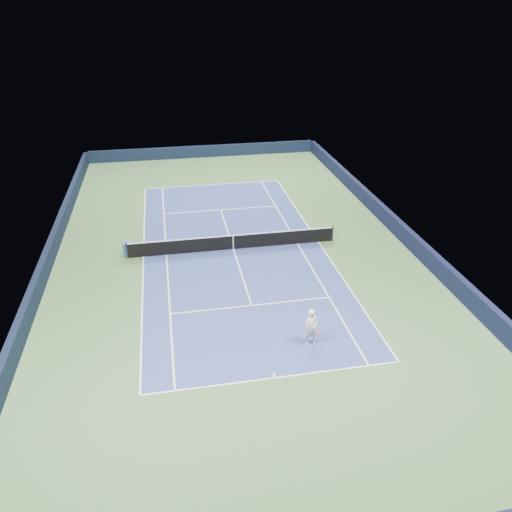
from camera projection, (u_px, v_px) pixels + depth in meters
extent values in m
plane|color=#3A5C32|center=(233.00, 249.00, 30.96)|extent=(40.00, 40.00, 0.00)
cube|color=black|center=(203.00, 151.00, 47.90)|extent=(22.00, 0.35, 1.10)
cube|color=black|center=(398.00, 228.00, 32.46)|extent=(0.35, 40.00, 1.10)
cube|color=black|center=(49.00, 256.00, 28.93)|extent=(0.35, 40.00, 1.10)
cube|color=navy|center=(233.00, 249.00, 30.96)|extent=(10.97, 23.77, 0.01)
cube|color=white|center=(213.00, 185.00, 41.27)|extent=(10.97, 0.08, 0.00)
cube|color=white|center=(275.00, 378.00, 20.64)|extent=(10.97, 0.08, 0.00)
cube|color=white|center=(318.00, 242.00, 31.85)|extent=(0.08, 23.77, 0.00)
cube|color=white|center=(143.00, 257.00, 30.06)|extent=(0.08, 23.77, 0.00)
cube|color=white|center=(298.00, 244.00, 31.62)|extent=(0.08, 23.77, 0.00)
cube|color=white|center=(166.00, 255.00, 30.28)|extent=(0.08, 23.77, 0.00)
cube|color=white|center=(221.00, 210.00, 36.51)|extent=(8.23, 0.08, 0.00)
cube|color=white|center=(252.00, 305.00, 25.40)|extent=(8.23, 0.08, 0.00)
cube|color=white|center=(233.00, 249.00, 30.95)|extent=(0.08, 12.80, 0.00)
cube|color=white|center=(213.00, 185.00, 41.14)|extent=(0.08, 0.30, 0.00)
cube|color=white|center=(274.00, 375.00, 20.77)|extent=(0.08, 0.30, 0.00)
cylinder|color=black|center=(127.00, 250.00, 29.66)|extent=(0.10, 0.10, 1.07)
cylinder|color=black|center=(333.00, 233.00, 31.75)|extent=(0.10, 0.10, 1.07)
cube|color=black|center=(233.00, 243.00, 30.74)|extent=(12.80, 0.03, 0.91)
cube|color=white|center=(233.00, 235.00, 30.51)|extent=(12.80, 0.04, 0.06)
cube|color=white|center=(233.00, 243.00, 30.74)|extent=(0.05, 0.04, 0.91)
cube|color=blue|center=(127.00, 249.00, 30.09)|extent=(0.57, 0.54, 0.82)
cube|color=silver|center=(132.00, 248.00, 30.12)|extent=(0.05, 0.37, 0.37)
imported|color=white|center=(311.00, 327.00, 22.24)|extent=(0.73, 0.55, 1.80)
cylinder|color=pink|center=(318.00, 331.00, 22.35)|extent=(0.03, 0.03, 0.30)
cylinder|color=black|center=(318.00, 335.00, 22.46)|extent=(0.30, 0.02, 0.30)
cylinder|color=pink|center=(318.00, 335.00, 22.46)|extent=(0.32, 0.03, 0.32)
sphere|color=yellow|center=(309.00, 289.00, 22.48)|extent=(0.07, 0.07, 0.07)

